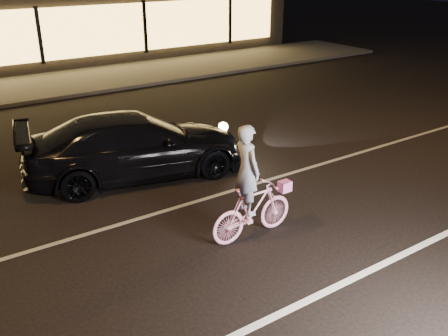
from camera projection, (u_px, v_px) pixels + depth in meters
ground at (291, 234)px, 8.66m from camera, size 90.00×90.00×0.00m
lane_stripe_near at (357, 277)px, 7.51m from camera, size 60.00×0.12×0.01m
lane_stripe_far at (226, 192)px, 10.18m from camera, size 60.00×0.10×0.01m
sidewalk at (59, 84)px, 18.52m from camera, size 30.00×4.00×0.12m
storefront at (12, 12)px, 22.24m from camera, size 25.40×8.42×4.20m
cyclist at (251, 199)px, 8.32m from camera, size 1.62×0.56×2.04m
sedan at (136, 146)px, 10.73m from camera, size 5.07×2.90×1.38m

